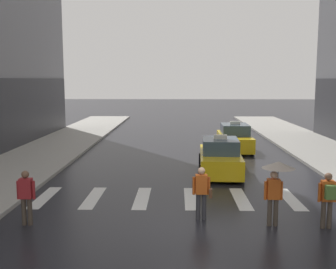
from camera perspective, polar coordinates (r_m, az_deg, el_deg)
ground_plane at (r=12.14m, az=3.80°, el=-13.02°), size 160.00×160.00×0.00m
crosswalk_markings at (r=14.98m, az=3.30°, el=-8.95°), size 11.30×2.80×0.01m
taxi_lead at (r=18.88m, az=7.33°, el=-3.26°), size 2.09×4.62×1.80m
taxi_second at (r=25.12m, az=9.35°, el=-0.57°), size 1.98×4.56×1.80m
pedestrian_with_umbrella at (r=12.28m, az=15.05°, el=-5.63°), size 0.96×0.96×1.94m
pedestrian_with_backpack at (r=12.64m, az=21.59°, el=-8.09°), size 0.55×0.43×1.65m
pedestrian_with_handbag at (r=12.58m, az=4.78°, el=-7.81°), size 0.61×0.24×1.65m
pedestrian_plain_coat at (r=12.78m, az=-19.36°, el=-7.96°), size 0.55×0.24×1.65m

